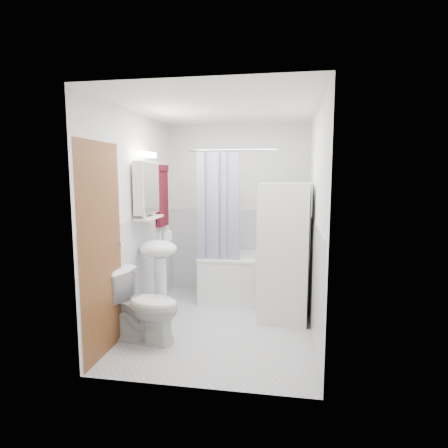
% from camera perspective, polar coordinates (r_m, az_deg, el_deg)
% --- Properties ---
extents(floor, '(2.60, 2.60, 0.00)m').
position_cam_1_polar(floor, '(4.43, -0.24, -15.05)').
color(floor, silver).
rests_on(floor, ground).
extents(room_walls, '(2.60, 2.60, 2.60)m').
position_cam_1_polar(room_walls, '(4.09, -0.25, 4.55)').
color(room_walls, silver).
rests_on(room_walls, ground).
extents(wainscot, '(1.98, 2.58, 2.58)m').
position_cam_1_polar(wainscot, '(4.51, 0.39, -6.57)').
color(wainscot, white).
rests_on(wainscot, ground).
extents(door, '(0.05, 2.00, 2.00)m').
position_cam_1_polar(door, '(3.91, -15.54, -3.06)').
color(door, brown).
rests_on(door, ground).
extents(bathtub, '(1.62, 0.77, 0.62)m').
position_cam_1_polar(bathtub, '(5.14, 5.68, -7.83)').
color(bathtub, white).
rests_on(bathtub, ground).
extents(tub_spout, '(0.04, 0.12, 0.04)m').
position_cam_1_polar(tub_spout, '(5.33, 8.15, -0.76)').
color(tub_spout, silver).
rests_on(tub_spout, room_walls).
extents(curtain_rod, '(1.80, 0.02, 0.02)m').
position_cam_1_polar(curtain_rod, '(4.64, 5.67, 11.20)').
color(curtain_rod, silver).
rests_on(curtain_rod, room_walls).
extents(shower_curtain, '(0.55, 0.02, 1.45)m').
position_cam_1_polar(shower_curtain, '(4.72, -0.84, 2.06)').
color(shower_curtain, '#161B4D').
rests_on(shower_curtain, curtain_rod).
extents(sink, '(0.44, 0.37, 1.04)m').
position_cam_1_polar(sink, '(4.43, -9.88, -5.59)').
color(sink, white).
rests_on(sink, ground).
extents(medicine_cabinet, '(0.13, 0.50, 0.71)m').
position_cam_1_polar(medicine_cabinet, '(4.43, -11.70, 5.64)').
color(medicine_cabinet, white).
rests_on(medicine_cabinet, room_walls).
extents(shelf, '(0.18, 0.54, 0.02)m').
position_cam_1_polar(shelf, '(4.45, -11.40, 0.93)').
color(shelf, silver).
rests_on(shelf, room_walls).
extents(shower_caddy, '(0.22, 0.06, 0.02)m').
position_cam_1_polar(shower_caddy, '(5.30, 8.73, 1.49)').
color(shower_caddy, silver).
rests_on(shower_caddy, room_walls).
extents(towel, '(0.07, 0.34, 0.83)m').
position_cam_1_polar(towel, '(5.06, -9.35, 4.43)').
color(towel, '#5A131B').
rests_on(towel, room_walls).
extents(washer_dryer, '(0.62, 0.61, 1.61)m').
position_cam_1_polar(washer_dryer, '(4.43, 9.13, -4.23)').
color(washer_dryer, white).
rests_on(washer_dryer, ground).
extents(toilet, '(0.80, 0.52, 0.74)m').
position_cam_1_polar(toilet, '(4.00, -12.03, -12.08)').
color(toilet, white).
rests_on(toilet, ground).
extents(soap_pump, '(0.08, 0.17, 0.08)m').
position_cam_1_polar(soap_pump, '(4.56, -8.53, -2.01)').
color(soap_pump, gray).
rests_on(soap_pump, sink).
extents(shelf_bottle, '(0.07, 0.18, 0.07)m').
position_cam_1_polar(shelf_bottle, '(4.31, -12.12, 1.34)').
color(shelf_bottle, gray).
rests_on(shelf_bottle, shelf).
extents(shelf_cup, '(0.10, 0.09, 0.10)m').
position_cam_1_polar(shelf_cup, '(4.56, -10.88, 1.89)').
color(shelf_cup, gray).
rests_on(shelf_cup, shelf).
extents(shampoo_a, '(0.13, 0.17, 0.13)m').
position_cam_1_polar(shampoo_a, '(5.30, 5.77, 2.36)').
color(shampoo_a, gray).
rests_on(shampoo_a, shower_caddy).
extents(shampoo_b, '(0.08, 0.21, 0.08)m').
position_cam_1_polar(shampoo_b, '(5.30, 7.06, 2.07)').
color(shampoo_b, '#272A9F').
rests_on(shampoo_b, shower_caddy).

